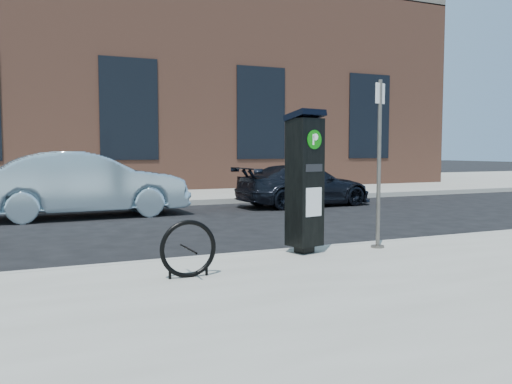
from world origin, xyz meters
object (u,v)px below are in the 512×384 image
sign_pole (379,165)px  car_silver (85,184)px  parking_kiosk (305,180)px  bike_rack (188,249)px  car_dark (304,186)px

sign_pole → car_silver: (-3.34, 6.85, -0.59)m
parking_kiosk → car_silver: 7.11m
bike_rack → car_dark: bearing=52.4°
bike_rack → car_dark: (5.78, 7.63, 0.11)m
sign_pole → car_silver: sign_pole is taller
bike_rack → parking_kiosk: bearing=21.0°
car_silver → car_dark: bearing=-91.3°
bike_rack → car_dark: 9.58m
parking_kiosk → car_silver: (-2.15, 6.76, -0.39)m
parking_kiosk → car_silver: size_ratio=0.42×
parking_kiosk → car_dark: parking_kiosk is taller
parking_kiosk → sign_pole: bearing=-18.4°
car_dark → sign_pole: bearing=155.1°
sign_pole → bike_rack: size_ratio=3.72×
sign_pole → car_dark: size_ratio=0.61×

